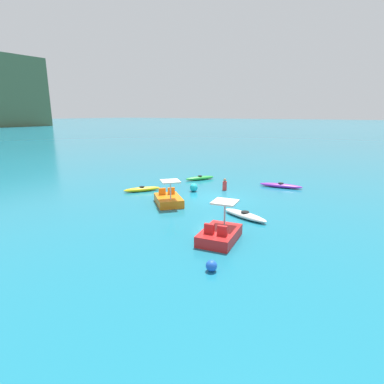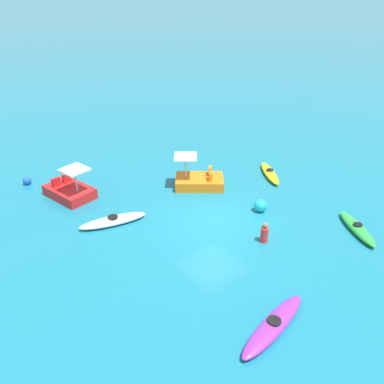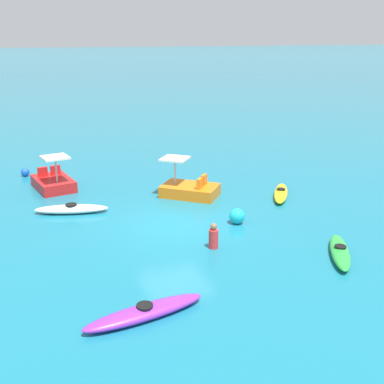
# 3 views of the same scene
# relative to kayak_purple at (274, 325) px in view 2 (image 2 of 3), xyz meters

# --- Properties ---
(ground_plane) EXTENTS (600.00, 600.00, 0.00)m
(ground_plane) POSITION_rel_kayak_purple_xyz_m (-5.45, 2.87, -0.16)
(ground_plane) COLOR #19728C
(kayak_purple) EXTENTS (1.05, 3.30, 0.37)m
(kayak_purple) POSITION_rel_kayak_purple_xyz_m (0.00, 0.00, 0.00)
(kayak_purple) COLOR purple
(kayak_purple) RESTS_ON ground_plane
(kayak_white) EXTENTS (1.55, 2.97, 0.37)m
(kayak_white) POSITION_rel_kayak_purple_xyz_m (-8.24, -0.47, 0.00)
(kayak_white) COLOR white
(kayak_white) RESTS_ON ground_plane
(kayak_green) EXTENTS (2.57, 1.96, 0.37)m
(kayak_green) POSITION_rel_kayak_purple_xyz_m (-0.90, 6.81, 0.00)
(kayak_green) COLOR green
(kayak_green) RESTS_ON ground_plane
(kayak_yellow) EXTENTS (2.54, 2.05, 0.37)m
(kayak_yellow) POSITION_rel_kayak_purple_xyz_m (-6.69, 8.35, 0.00)
(kayak_yellow) COLOR yellow
(kayak_yellow) RESTS_ON ground_plane
(pedal_boat_orange) EXTENTS (2.72, 2.78, 1.68)m
(pedal_boat_orange) POSITION_rel_kayak_purple_xyz_m (-8.34, 4.69, 0.17)
(pedal_boat_orange) COLOR orange
(pedal_boat_orange) RESTS_ON ground_plane
(pedal_boat_red) EXTENTS (2.62, 1.84, 1.68)m
(pedal_boat_red) POSITION_rel_kayak_purple_xyz_m (-11.75, -0.71, 0.17)
(pedal_boat_red) COLOR red
(pedal_boat_red) RESTS_ON ground_plane
(buoy_cyan) EXTENTS (0.59, 0.59, 0.59)m
(buoy_cyan) POSITION_rel_kayak_purple_xyz_m (-4.67, 5.09, 0.13)
(buoy_cyan) COLOR #19B7C6
(buoy_cyan) RESTS_ON ground_plane
(buoy_blue) EXTENTS (0.42, 0.42, 0.42)m
(buoy_blue) POSITION_rel_kayak_purple_xyz_m (-14.43, -1.76, 0.05)
(buoy_blue) COLOR blue
(buoy_blue) RESTS_ON ground_plane
(person_near_shore) EXTENTS (0.45, 0.45, 0.88)m
(person_near_shore) POSITION_rel_kayak_purple_xyz_m (-3.06, 3.35, 0.22)
(person_near_shore) COLOR red
(person_near_shore) RESTS_ON ground_plane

